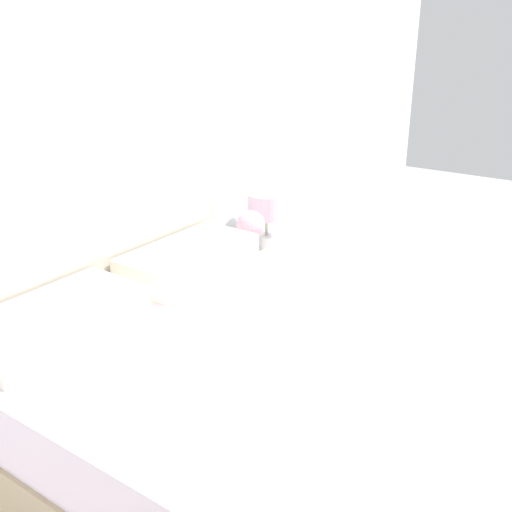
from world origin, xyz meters
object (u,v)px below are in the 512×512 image
object	(u,v)px
table_lamp	(267,209)
flower_vase	(251,229)
nightstand	(268,290)
bed	(250,407)

from	to	relation	value
table_lamp	flower_vase	xyz separation A→B (m)	(-0.21, -0.03, -0.06)
flower_vase	table_lamp	bearing A→B (deg)	9.27
table_lamp	flower_vase	world-z (taller)	table_lamp
nightstand	bed	bearing A→B (deg)	-149.13
bed	table_lamp	distance (m)	1.48
nightstand	table_lamp	size ratio (longest dim) A/B	1.54
bed	flower_vase	distance (m)	1.28
table_lamp	nightstand	bearing A→B (deg)	-136.89
bed	nightstand	distance (m)	1.35
bed	nightstand	xyz separation A→B (m)	(1.15, 0.69, -0.09)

